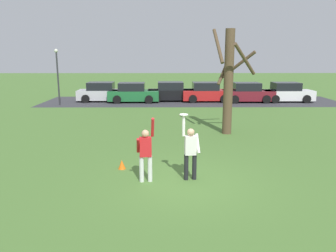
% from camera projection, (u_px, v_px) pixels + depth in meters
% --- Properties ---
extents(ground_plane, '(120.00, 120.00, 0.00)m').
position_uv_depth(ground_plane, '(184.00, 182.00, 10.40)').
color(ground_plane, '#4C7533').
extents(person_catcher, '(0.56, 0.49, 2.08)m').
position_uv_depth(person_catcher, '(191.00, 150.00, 10.37)').
color(person_catcher, black).
rests_on(person_catcher, ground_plane).
extents(person_defender, '(0.58, 0.49, 2.04)m').
position_uv_depth(person_defender, '(146.00, 151.00, 10.20)').
color(person_defender, silver).
rests_on(person_defender, ground_plane).
extents(frisbee_disc, '(0.27, 0.27, 0.02)m').
position_uv_depth(frisbee_disc, '(184.00, 115.00, 10.11)').
color(frisbee_disc, white).
rests_on(frisbee_disc, person_catcher).
extents(parked_car_silver, '(4.13, 2.09, 1.59)m').
position_uv_depth(parked_car_silver, '(102.00, 93.00, 27.88)').
color(parked_car_silver, '#BCBCC1').
rests_on(parked_car_silver, ground_plane).
extents(parked_car_green, '(4.13, 2.09, 1.59)m').
position_uv_depth(parked_car_green, '(133.00, 93.00, 27.41)').
color(parked_car_green, '#1E6633').
rests_on(parked_car_green, ground_plane).
extents(parked_car_black, '(4.13, 2.09, 1.59)m').
position_uv_depth(parked_car_black, '(172.00, 92.00, 28.10)').
color(parked_car_black, black).
rests_on(parked_car_black, ground_plane).
extents(parked_car_red, '(4.13, 2.09, 1.59)m').
position_uv_depth(parked_car_red, '(207.00, 93.00, 27.78)').
color(parked_car_red, red).
rests_on(parked_car_red, ground_plane).
extents(parked_car_maroon, '(4.13, 2.09, 1.59)m').
position_uv_depth(parked_car_maroon, '(248.00, 93.00, 27.48)').
color(parked_car_maroon, maroon).
rests_on(parked_car_maroon, ground_plane).
extents(parked_car_white, '(4.13, 2.09, 1.59)m').
position_uv_depth(parked_car_white, '(287.00, 93.00, 27.66)').
color(parked_car_white, white).
rests_on(parked_car_white, ground_plane).
extents(parking_strip, '(24.45, 6.40, 0.01)m').
position_uv_depth(parking_strip, '(192.00, 101.00, 27.95)').
color(parking_strip, '#38383D').
rests_on(parking_strip, ground_plane).
extents(bare_tree_tall, '(2.16, 2.67, 5.07)m').
position_uv_depth(bare_tree_tall, '(229.00, 79.00, 16.14)').
color(bare_tree_tall, brown).
rests_on(bare_tree_tall, ground_plane).
extents(lamppost_by_lot, '(0.28, 0.28, 4.26)m').
position_uv_depth(lamppost_by_lot, '(58.00, 71.00, 25.37)').
color(lamppost_by_lot, '#2D2D33').
rests_on(lamppost_by_lot, ground_plane).
extents(field_cone_orange, '(0.26, 0.26, 0.32)m').
position_uv_depth(field_cone_orange, '(122.00, 164.00, 11.52)').
color(field_cone_orange, orange).
rests_on(field_cone_orange, ground_plane).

